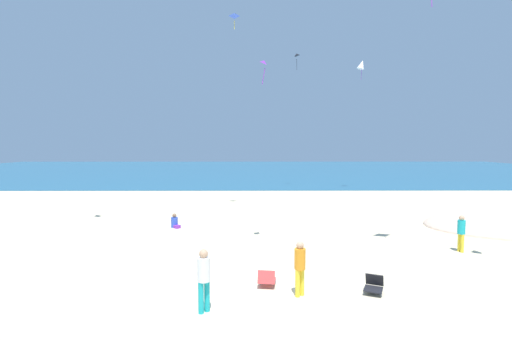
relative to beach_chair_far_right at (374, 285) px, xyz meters
name	(u,v)px	position (x,y,z in m)	size (l,w,h in m)	color
ground_plane	(256,220)	(-3.58, 10.95, -0.23)	(120.00, 120.00, 0.00)	beige
ocean_water	(254,170)	(-3.58, 54.99, -0.21)	(120.00, 60.00, 0.05)	#236084
beach_chair_far_right	(374,285)	(0.00, 0.00, 0.00)	(0.77, 0.84, 0.55)	black
beach_chair_near_camera	(267,279)	(-3.29, 0.47, 0.04)	(0.62, 0.70, 0.57)	#D13D3D
person_0	(461,231)	(5.10, 4.29, 0.67)	(0.36, 0.36, 1.57)	yellow
person_1	(204,276)	(-5.06, -1.31, 0.78)	(0.49, 0.49, 1.75)	#19ADB2
person_2	(300,265)	(-2.32, -0.24, 0.73)	(0.47, 0.47, 1.67)	yellow
person_3	(175,222)	(-8.04, 9.00, 0.05)	(0.65, 0.67, 0.77)	blue
kite_black	(296,55)	(0.63, 26.83, 13.32)	(0.59, 0.71, 1.68)	black
kite_blue	(234,15)	(-4.99, 14.19, 12.91)	(0.57, 0.45, 1.10)	blue
kite_white	(362,65)	(6.69, 24.98, 11.97)	(0.95, 0.77, 1.92)	white
kite_purple	(264,63)	(-3.26, 4.89, 7.81)	(0.43, 0.46, 1.06)	purple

